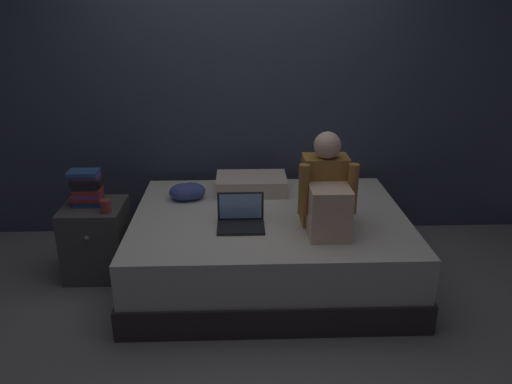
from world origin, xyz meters
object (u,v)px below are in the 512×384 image
at_px(person_sitting, 326,193).
at_px(pillow, 251,184).
at_px(nightstand, 97,240).
at_px(book_stack, 87,188).
at_px(bed, 269,246).
at_px(laptop, 241,218).
at_px(mug, 105,206).
at_px(clothes_pile, 187,192).

height_order(person_sitting, pillow, person_sitting).
height_order(nightstand, pillow, pillow).
relative_size(pillow, book_stack, 2.16).
height_order(pillow, book_stack, book_stack).
height_order(nightstand, person_sitting, person_sitting).
height_order(bed, laptop, laptop).
distance_m(bed, person_sitting, 0.67).
xyz_separation_m(bed, person_sitting, (0.36, -0.24, 0.51)).
distance_m(nightstand, laptop, 1.17).
bearing_deg(book_stack, bed, -5.81).
bearing_deg(nightstand, person_sitting, -12.08).
bearing_deg(mug, pillow, 23.54).
distance_m(laptop, book_stack, 1.18).
distance_m(nightstand, person_sitting, 1.77).
bearing_deg(person_sitting, book_stack, 167.39).
xyz_separation_m(book_stack, clothes_pile, (0.71, 0.17, -0.11)).
bearing_deg(book_stack, mug, -41.43).
relative_size(nightstand, pillow, 1.00).
bearing_deg(pillow, bed, -75.17).
relative_size(laptop, clothes_pile, 1.15).
xyz_separation_m(bed, nightstand, (-1.30, 0.11, 0.02)).
xyz_separation_m(pillow, book_stack, (-1.21, -0.31, 0.10)).
relative_size(bed, mug, 22.22).
distance_m(pillow, clothes_pile, 0.52).
height_order(person_sitting, book_stack, person_sitting).
relative_size(bed, clothes_pile, 7.17).
bearing_deg(pillow, mug, -156.46).
height_order(laptop, book_stack, book_stack).
bearing_deg(mug, book_stack, 138.57).
relative_size(nightstand, book_stack, 2.16).
height_order(bed, book_stack, book_stack).
height_order(bed, clothes_pile, clothes_pile).
distance_m(mug, clothes_pile, 0.64).
relative_size(nightstand, person_sitting, 0.85).
bearing_deg(bed, nightstand, 175.07).
xyz_separation_m(laptop, pillow, (0.09, 0.65, 0.01)).
xyz_separation_m(person_sitting, laptop, (-0.57, 0.05, -0.20)).
bearing_deg(pillow, nightstand, -164.03).
bearing_deg(book_stack, pillow, 14.53).
bearing_deg(laptop, bed, 43.08).
bearing_deg(book_stack, laptop, -16.43).
xyz_separation_m(nightstand, pillow, (1.18, 0.34, 0.31)).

